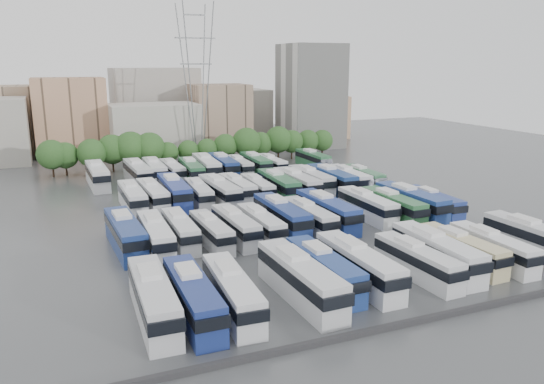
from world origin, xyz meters
name	(u,v)px	position (x,y,z in m)	size (l,w,h in m)	color
ground	(277,218)	(0.00, 0.00, 0.00)	(220.00, 220.00, 0.00)	#424447
parapet	(429,318)	(0.00, -33.00, 0.25)	(56.00, 0.50, 0.50)	#2D2D30
tree_line	(192,147)	(-1.55, 42.07, 4.29)	(63.65, 7.69, 8.08)	black
city_buildings	(140,117)	(-7.46, 71.86, 7.87)	(102.00, 35.00, 20.00)	#9E998E
apartment_tower	(311,96)	(34.00, 58.00, 13.00)	(14.00, 14.00, 26.00)	silver
electricity_pylon	(197,75)	(2.00, 50.00, 18.66)	(9.00, 6.91, 33.83)	slate
bus_r0_s0	(153,298)	(-21.56, -23.85, 1.99)	(3.15, 13.00, 4.06)	silver
bus_r0_s1	(193,296)	(-18.38, -24.68, 1.95)	(2.89, 12.67, 3.97)	navy
bus_r0_s2	(232,292)	(-14.91, -24.90, 1.88)	(3.26, 12.34, 3.84)	silver
bus_r0_s4	(300,278)	(-8.32, -24.88, 2.08)	(3.36, 13.58, 4.24)	silver
bus_r0_s5	(324,269)	(-5.02, -23.29, 1.88)	(2.77, 12.25, 3.84)	navy
bus_r0_s6	(358,265)	(-1.52, -23.90, 1.99)	(2.92, 12.94, 4.05)	silver
bus_r0_s8	(417,261)	(4.90, -24.78, 1.78)	(3.00, 11.64, 3.62)	silver
bus_r0_s9	(437,252)	(8.11, -23.88, 1.98)	(3.10, 12.91, 4.03)	silver
bus_r0_s10	(461,249)	(11.49, -23.72, 1.78)	(3.01, 11.63, 3.62)	#CDC18D
bus_r0_s11	(492,248)	(15.00, -24.65, 1.77)	(2.68, 11.52, 3.60)	white
bus_r0_s13	(534,238)	(21.37, -24.38, 1.96)	(3.25, 12.85, 4.00)	silver
bus_r1_s0	(125,233)	(-21.44, -5.07, 2.03)	(3.50, 13.31, 4.14)	navy
bus_r1_s1	(155,235)	(-18.24, -6.70, 1.88)	(2.85, 12.25, 3.83)	silver
bus_r1_s2	(180,230)	(-15.02, -5.27, 1.75)	(2.56, 11.39, 3.57)	silver
bus_r1_s3	(211,231)	(-11.66, -7.09, 1.68)	(2.81, 11.00, 3.42)	silver
bus_r1_s4	(236,226)	(-8.37, -6.48, 1.79)	(2.91, 11.70, 3.65)	silver
bus_r1_s5	(261,224)	(-5.18, -6.78, 1.74)	(2.64, 11.32, 3.54)	silver
bus_r1_s6	(281,216)	(-1.66, -5.20, 2.02)	(2.94, 13.14, 4.12)	navy
bus_r1_s7	(309,217)	(1.65, -6.54, 1.82)	(2.85, 11.86, 3.70)	silver
bus_r1_s8	(327,211)	(4.95, -5.43, 2.04)	(3.30, 13.32, 4.15)	navy
bus_r1_s10	(367,205)	(11.64, -4.78, 1.89)	(2.69, 12.25, 3.84)	silver
bus_r1_s11	(393,206)	(14.91, -6.29, 1.91)	(2.85, 12.45, 3.90)	#2C673A
bus_r1_s12	(411,202)	(18.14, -6.05, 2.07)	(3.51, 13.58, 4.23)	navy
bus_r1_s13	(433,203)	(21.49, -6.74, 1.78)	(2.84, 11.60, 3.62)	navy
bus_r2_s1	(132,197)	(-18.13, 12.48, 1.89)	(2.88, 12.32, 3.85)	silver
bus_r2_s2	(153,195)	(-15.07, 12.83, 1.89)	(3.19, 12.36, 3.85)	white
bus_r2_s3	(174,191)	(-11.72, 13.09, 2.10)	(3.21, 13.70, 4.28)	navy
bus_r2_s4	(199,193)	(-8.20, 11.78, 1.76)	(2.96, 11.49, 3.58)	silver
bus_r2_s5	(220,191)	(-5.12, 10.85, 2.00)	(3.41, 13.07, 4.07)	silver
bus_r2_s6	(237,188)	(-1.67, 12.45, 1.81)	(2.89, 11.84, 3.70)	silver
bus_r2_s7	(257,188)	(1.55, 11.87, 1.72)	(2.73, 11.23, 3.50)	silver
bus_r2_s8	(278,185)	(5.01, 11.32, 2.00)	(3.23, 13.07, 4.08)	#2D6940
bus_r2_s9	(297,183)	(8.18, 11.15, 2.02)	(3.17, 13.20, 4.12)	silver
bus_r2_s10	(311,180)	(11.59, 12.66, 1.98)	(2.92, 12.87, 4.03)	silver
bus_r2_s11	(331,179)	(14.91, 11.56, 2.05)	(3.04, 13.36, 4.18)	navy
bus_r2_s12	(348,178)	(18.31, 11.78, 1.88)	(2.79, 12.23, 3.83)	silver
bus_r2_s13	(363,177)	(21.72, 12.49, 1.74)	(2.47, 11.27, 3.53)	#2C663F
bus_r3_s0	(97,175)	(-21.60, 30.61, 2.07)	(3.36, 13.55, 4.22)	silver
bus_r3_s2	(138,173)	(-14.71, 29.72, 2.07)	(3.60, 13.59, 4.22)	silver
bus_r3_s3	(154,171)	(-11.50, 31.04, 1.99)	(3.07, 12.98, 4.06)	silver
bus_r3_s4	(172,171)	(-8.30, 30.57, 1.81)	(2.84, 11.80, 3.69)	silver
bus_r3_s5	(191,170)	(-5.10, 28.75, 1.96)	(3.41, 12.84, 3.99)	#2B653D
bus_r3_s6	(206,167)	(-1.73, 30.51, 2.08)	(3.59, 13.64, 4.24)	silver
bus_r3_s7	(223,165)	(1.65, 30.65, 2.04)	(3.27, 13.31, 4.15)	navy
bus_r3_s8	(239,166)	(4.89, 30.50, 1.74)	(2.65, 11.32, 3.54)	silver
bus_r3_s9	(255,164)	(8.37, 30.76, 1.91)	(2.91, 12.43, 3.88)	#2B6540
bus_r3_s10	(271,164)	(11.50, 30.28, 1.69)	(2.88, 11.04, 3.43)	white
bus_r3_s13	(313,159)	(21.34, 31.33, 1.81)	(2.73, 11.77, 3.68)	#2C673F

